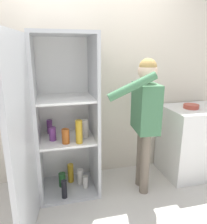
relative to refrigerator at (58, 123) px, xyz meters
name	(u,v)px	position (x,y,z in m)	size (l,w,h in m)	color
ground_plane	(96,224)	(0.29, -0.54, -0.88)	(12.00, 12.00, 0.00)	beige
wall_back	(78,80)	(0.29, 0.44, 0.39)	(7.00, 0.06, 2.55)	beige
refrigerator	(58,123)	(0.00, 0.00, 0.00)	(0.81, 1.24, 1.81)	#B7BABC
person	(145,110)	(0.95, -0.11, 0.10)	(0.63, 0.53, 1.55)	#726656
counter	(192,141)	(1.75, 0.08, -0.42)	(0.75, 0.62, 0.92)	white
bowl	(191,106)	(1.66, 0.07, 0.06)	(0.19, 0.19, 0.05)	#B24738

